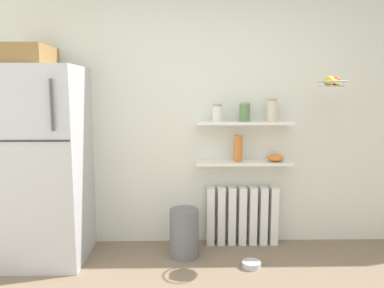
# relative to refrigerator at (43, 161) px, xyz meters

# --- Properties ---
(back_wall) EXTENTS (7.04, 0.10, 2.60)m
(back_wall) POSITION_rel_refrigerator_xyz_m (1.48, 0.41, 0.40)
(back_wall) COLOR silver
(back_wall) RESTS_ON ground_plane
(refrigerator) EXTENTS (0.72, 0.75, 1.89)m
(refrigerator) POSITION_rel_refrigerator_xyz_m (0.00, 0.00, 0.00)
(refrigerator) COLOR #B7BABF
(refrigerator) RESTS_ON ground_plane
(radiator) EXTENTS (0.70, 0.12, 0.58)m
(radiator) POSITION_rel_refrigerator_xyz_m (1.82, 0.28, -0.61)
(radiator) COLOR white
(radiator) RESTS_ON ground_plane
(wall_shelf_lower) EXTENTS (0.91, 0.22, 0.02)m
(wall_shelf_lower) POSITION_rel_refrigerator_xyz_m (1.82, 0.25, -0.07)
(wall_shelf_lower) COLOR white
(wall_shelf_upper) EXTENTS (0.91, 0.22, 0.02)m
(wall_shelf_upper) POSITION_rel_refrigerator_xyz_m (1.82, 0.25, 0.31)
(wall_shelf_upper) COLOR white
(storage_jar_0) EXTENTS (0.09, 0.09, 0.16)m
(storage_jar_0) POSITION_rel_refrigerator_xyz_m (1.56, 0.25, 0.40)
(storage_jar_0) COLOR silver
(storage_jar_0) RESTS_ON wall_shelf_upper
(storage_jar_1) EXTENTS (0.10, 0.10, 0.18)m
(storage_jar_1) POSITION_rel_refrigerator_xyz_m (1.82, 0.25, 0.41)
(storage_jar_1) COLOR #5B7F4C
(storage_jar_1) RESTS_ON wall_shelf_upper
(storage_jar_2) EXTENTS (0.10, 0.10, 0.21)m
(storage_jar_2) POSITION_rel_refrigerator_xyz_m (2.08, 0.25, 0.43)
(storage_jar_2) COLOR beige
(storage_jar_2) RESTS_ON wall_shelf_upper
(vase) EXTENTS (0.08, 0.08, 0.25)m
(vase) POSITION_rel_refrigerator_xyz_m (1.77, 0.25, 0.06)
(vase) COLOR #CC7033
(vase) RESTS_ON wall_shelf_lower
(shelf_bowl) EXTENTS (0.16, 0.16, 0.07)m
(shelf_bowl) POSITION_rel_refrigerator_xyz_m (2.13, 0.25, -0.03)
(shelf_bowl) COLOR orange
(shelf_bowl) RESTS_ON wall_shelf_lower
(trash_bin) EXTENTS (0.26, 0.26, 0.45)m
(trash_bin) POSITION_rel_refrigerator_xyz_m (1.25, -0.00, -0.68)
(trash_bin) COLOR slate
(trash_bin) RESTS_ON ground_plane
(pet_food_bowl) EXTENTS (0.16, 0.16, 0.05)m
(pet_food_bowl) POSITION_rel_refrigerator_xyz_m (1.83, -0.24, -0.87)
(pet_food_bowl) COLOR #B7B7BC
(pet_food_bowl) RESTS_ON ground_plane
(hanging_fruit_basket) EXTENTS (0.28, 0.28, 0.09)m
(hanging_fruit_basket) POSITION_rel_refrigerator_xyz_m (2.53, -0.01, 0.69)
(hanging_fruit_basket) COLOR #B2B2B7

